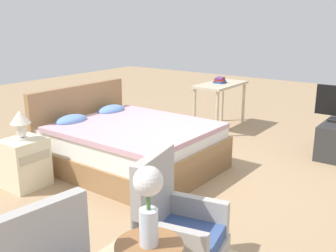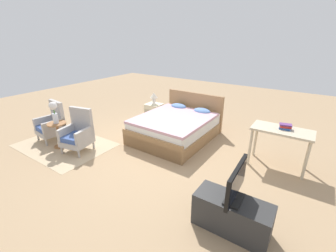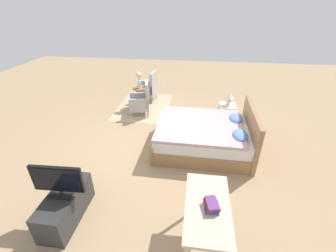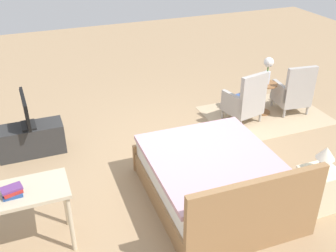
{
  "view_description": "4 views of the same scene",
  "coord_description": "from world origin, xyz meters",
  "px_view_note": "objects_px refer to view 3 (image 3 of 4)",
  "views": [
    {
      "loc": [
        -3.58,
        -2.24,
        1.84
      ],
      "look_at": [
        -0.05,
        0.33,
        0.63
      ],
      "focal_mm": 42.0,
      "sensor_mm": 36.0,
      "label": 1
    },
    {
      "loc": [
        2.54,
        -3.42,
        2.37
      ],
      "look_at": [
        0.22,
        0.06,
        0.67
      ],
      "focal_mm": 24.0,
      "sensor_mm": 36.0,
      "label": 2
    },
    {
      "loc": [
        4.01,
        0.65,
        2.83
      ],
      "look_at": [
        0.27,
        0.16,
        0.69
      ],
      "focal_mm": 24.0,
      "sensor_mm": 36.0,
      "label": 3
    },
    {
      "loc": [
        1.89,
        4.35,
        3.3
      ],
      "look_at": [
        0.17,
        -0.07,
        0.64
      ],
      "focal_mm": 42.0,
      "sensor_mm": 36.0,
      "label": 4
    }
  ],
  "objects_px": {
    "bed": "(205,136)",
    "flower_vase": "(139,78)",
    "book_stack": "(212,205)",
    "vanity_desk": "(207,212)",
    "tv_flatscreen": "(58,181)",
    "tv_stand": "(66,206)",
    "armchair_by_window_right": "(141,101)",
    "nightstand": "(227,115)",
    "armchair_by_window_left": "(149,89)",
    "side_table": "(140,95)",
    "table_lamp": "(229,97)"
  },
  "relations": [
    {
      "from": "flower_vase",
      "to": "tv_flatscreen",
      "type": "bearing_deg",
      "value": -1.8
    },
    {
      "from": "tv_flatscreen",
      "to": "tv_stand",
      "type": "bearing_deg",
      "value": -177.88
    },
    {
      "from": "side_table",
      "to": "tv_stand",
      "type": "bearing_deg",
      "value": -1.8
    },
    {
      "from": "tv_flatscreen",
      "to": "book_stack",
      "type": "distance_m",
      "value": 2.03
    },
    {
      "from": "table_lamp",
      "to": "nightstand",
      "type": "bearing_deg",
      "value": -90.0
    },
    {
      "from": "armchair_by_window_left",
      "to": "vanity_desk",
      "type": "height_order",
      "value": "armchair_by_window_left"
    },
    {
      "from": "bed",
      "to": "nightstand",
      "type": "height_order",
      "value": "bed"
    },
    {
      "from": "bed",
      "to": "vanity_desk",
      "type": "height_order",
      "value": "bed"
    },
    {
      "from": "table_lamp",
      "to": "tv_flatscreen",
      "type": "height_order",
      "value": "tv_flatscreen"
    },
    {
      "from": "bed",
      "to": "vanity_desk",
      "type": "relative_size",
      "value": 1.91
    },
    {
      "from": "bed",
      "to": "tv_stand",
      "type": "relative_size",
      "value": 2.07
    },
    {
      "from": "tv_stand",
      "to": "bed",
      "type": "bearing_deg",
      "value": 136.02
    },
    {
      "from": "table_lamp",
      "to": "tv_flatscreen",
      "type": "bearing_deg",
      "value": -38.86
    },
    {
      "from": "armchair_by_window_right",
      "to": "tv_stand",
      "type": "relative_size",
      "value": 0.96
    },
    {
      "from": "flower_vase",
      "to": "table_lamp",
      "type": "xyz_separation_m",
      "value": [
        0.83,
        2.44,
        -0.11
      ]
    },
    {
      "from": "bed",
      "to": "book_stack",
      "type": "distance_m",
      "value": 2.38
    },
    {
      "from": "side_table",
      "to": "nightstand",
      "type": "bearing_deg",
      "value": 71.26
    },
    {
      "from": "tv_flatscreen",
      "to": "book_stack",
      "type": "bearing_deg",
      "value": 83.28
    },
    {
      "from": "tv_flatscreen",
      "to": "bed",
      "type": "bearing_deg",
      "value": 136.05
    },
    {
      "from": "tv_stand",
      "to": "tv_flatscreen",
      "type": "relative_size",
      "value": 1.36
    },
    {
      "from": "book_stack",
      "to": "flower_vase",
      "type": "bearing_deg",
      "value": -156.05
    },
    {
      "from": "armchair_by_window_left",
      "to": "nightstand",
      "type": "bearing_deg",
      "value": 59.82
    },
    {
      "from": "tv_stand",
      "to": "vanity_desk",
      "type": "height_order",
      "value": "vanity_desk"
    },
    {
      "from": "armchair_by_window_right",
      "to": "flower_vase",
      "type": "relative_size",
      "value": 1.93
    },
    {
      "from": "armchair_by_window_right",
      "to": "flower_vase",
      "type": "distance_m",
      "value": 0.71
    },
    {
      "from": "nightstand",
      "to": "vanity_desk",
      "type": "relative_size",
      "value": 0.53
    },
    {
      "from": "armchair_by_window_left",
      "to": "side_table",
      "type": "bearing_deg",
      "value": -17.43
    },
    {
      "from": "armchair_by_window_left",
      "to": "table_lamp",
      "type": "relative_size",
      "value": 2.79
    },
    {
      "from": "side_table",
      "to": "vanity_desk",
      "type": "bearing_deg",
      "value": 23.68
    },
    {
      "from": "bed",
      "to": "flower_vase",
      "type": "height_order",
      "value": "flower_vase"
    },
    {
      "from": "vanity_desk",
      "to": "tv_flatscreen",
      "type": "bearing_deg",
      "value": -95.95
    },
    {
      "from": "table_lamp",
      "to": "vanity_desk",
      "type": "xyz_separation_m",
      "value": [
        3.39,
        -0.59,
        -0.11
      ]
    },
    {
      "from": "vanity_desk",
      "to": "side_table",
      "type": "bearing_deg",
      "value": -156.32
    },
    {
      "from": "side_table",
      "to": "nightstand",
      "type": "xyz_separation_m",
      "value": [
        0.83,
        2.44,
        -0.09
      ]
    },
    {
      "from": "tv_stand",
      "to": "book_stack",
      "type": "bearing_deg",
      "value": 83.22
    },
    {
      "from": "flower_vase",
      "to": "tv_stand",
      "type": "distance_m",
      "value": 4.06
    },
    {
      "from": "flower_vase",
      "to": "vanity_desk",
      "type": "bearing_deg",
      "value": 23.68
    },
    {
      "from": "armchair_by_window_left",
      "to": "flower_vase",
      "type": "bearing_deg",
      "value": -17.43
    },
    {
      "from": "tv_flatscreen",
      "to": "vanity_desk",
      "type": "relative_size",
      "value": 0.68
    },
    {
      "from": "tv_stand",
      "to": "vanity_desk",
      "type": "relative_size",
      "value": 0.92
    },
    {
      "from": "flower_vase",
      "to": "armchair_by_window_right",
      "type": "bearing_deg",
      "value": 17.52
    },
    {
      "from": "flower_vase",
      "to": "tv_stand",
      "type": "height_order",
      "value": "flower_vase"
    },
    {
      "from": "book_stack",
      "to": "bed",
      "type": "bearing_deg",
      "value": -179.8
    },
    {
      "from": "flower_vase",
      "to": "table_lamp",
      "type": "relative_size",
      "value": 1.45
    },
    {
      "from": "nightstand",
      "to": "tv_stand",
      "type": "height_order",
      "value": "nightstand"
    },
    {
      "from": "armchair_by_window_left",
      "to": "side_table",
      "type": "height_order",
      "value": "armchair_by_window_left"
    },
    {
      "from": "side_table",
      "to": "vanity_desk",
      "type": "relative_size",
      "value": 0.56
    },
    {
      "from": "nightstand",
      "to": "tv_flatscreen",
      "type": "xyz_separation_m",
      "value": [
        3.19,
        -2.57,
        0.44
      ]
    },
    {
      "from": "armchair_by_window_left",
      "to": "armchair_by_window_right",
      "type": "bearing_deg",
      "value": -0.05
    },
    {
      "from": "nightstand",
      "to": "tv_flatscreen",
      "type": "height_order",
      "value": "tv_flatscreen"
    }
  ]
}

